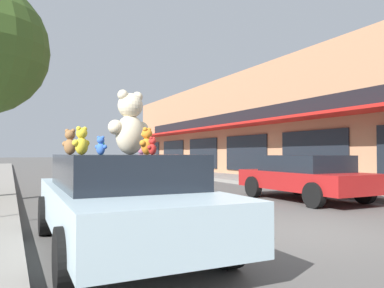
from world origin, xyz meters
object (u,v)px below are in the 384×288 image
(teddy_bear_blue, at_px, (101,146))
(teddy_bear_brown, at_px, (70,142))
(teddy_bear_orange, at_px, (147,142))
(teddy_bear_teal, at_px, (102,148))
(teddy_bear_yellow, at_px, (82,141))
(teddy_bear_giant, at_px, (130,124))
(teddy_bear_pink, at_px, (142,145))
(teddy_bear_red, at_px, (152,146))
(plush_art_car, at_px, (121,198))
(parked_car_far_center, at_px, (305,176))

(teddy_bear_blue, height_order, teddy_bear_brown, teddy_bear_brown)
(teddy_bear_brown, height_order, teddy_bear_orange, teddy_bear_orange)
(teddy_bear_teal, bearing_deg, teddy_bear_yellow, 0.68)
(teddy_bear_giant, xyz_separation_m, teddy_bear_pink, (0.53, 1.05, -0.30))
(teddy_bear_pink, bearing_deg, teddy_bear_teal, 54.16)
(teddy_bear_yellow, height_order, teddy_bear_red, teddy_bear_yellow)
(teddy_bear_yellow, distance_m, teddy_bear_pink, 2.24)
(plush_art_car, bearing_deg, teddy_bear_red, -83.51)
(teddy_bear_blue, bearing_deg, teddy_bear_giant, -77.65)
(teddy_bear_brown, relative_size, teddy_bear_pink, 1.10)
(teddy_bear_brown, bearing_deg, teddy_bear_orange, -171.03)
(teddy_bear_red, xyz_separation_m, teddy_bear_orange, (0.15, 0.63, 0.08))
(plush_art_car, height_order, teddy_bear_blue, teddy_bear_blue)
(plush_art_car, bearing_deg, teddy_bear_blue, -120.34)
(plush_art_car, relative_size, parked_car_far_center, 1.11)
(teddy_bear_teal, distance_m, teddy_bear_brown, 0.60)
(plush_art_car, relative_size, teddy_bear_blue, 20.14)
(teddy_bear_giant, relative_size, teddy_bear_blue, 4.14)
(plush_art_car, bearing_deg, teddy_bear_yellow, -136.43)
(teddy_bear_red, distance_m, teddy_bear_brown, 1.49)
(teddy_bear_giant, bearing_deg, plush_art_car, 14.28)
(teddy_bear_yellow, distance_m, teddy_bear_orange, 0.94)
(teddy_bear_red, bearing_deg, teddy_bear_teal, -117.33)
(parked_car_far_center, bearing_deg, plush_art_car, -154.00)
(teddy_bear_yellow, height_order, teddy_bear_brown, teddy_bear_brown)
(teddy_bear_giant, xyz_separation_m, teddy_bear_teal, (-0.33, 0.42, -0.36))
(plush_art_car, height_order, teddy_bear_red, teddy_bear_red)
(teddy_bear_red, distance_m, teddy_bear_orange, 0.65)
(teddy_bear_orange, bearing_deg, teddy_bear_red, 35.61)
(teddy_bear_brown, relative_size, parked_car_far_center, 0.09)
(teddy_bear_blue, height_order, teddy_bear_red, teddy_bear_blue)
(teddy_bear_pink, xyz_separation_m, parked_car_far_center, (5.67, 1.95, -0.81))
(teddy_bear_yellow, xyz_separation_m, teddy_bear_brown, (-0.02, 0.85, 0.01))
(teddy_bear_yellow, height_order, teddy_bear_orange, teddy_bear_orange)
(teddy_bear_yellow, bearing_deg, teddy_bear_blue, 110.75)
(teddy_bear_pink, height_order, teddy_bear_orange, teddy_bear_orange)
(teddy_bear_pink, bearing_deg, teddy_bear_giant, 81.05)
(teddy_bear_red, relative_size, teddy_bear_teal, 1.00)
(plush_art_car, height_order, teddy_bear_giant, teddy_bear_giant)
(teddy_bear_orange, height_order, parked_car_far_center, teddy_bear_orange)
(teddy_bear_giant, distance_m, parked_car_far_center, 6.97)
(teddy_bear_giant, height_order, teddy_bear_teal, teddy_bear_giant)
(teddy_bear_giant, bearing_deg, teddy_bear_pink, -137.00)
(teddy_bear_yellow, bearing_deg, teddy_bear_giant, -170.80)
(parked_car_far_center, bearing_deg, teddy_bear_blue, -150.43)
(teddy_bear_blue, xyz_separation_m, teddy_bear_red, (0.57, -0.26, -0.00))
(teddy_bear_yellow, relative_size, parked_car_far_center, 0.08)
(teddy_bear_giant, distance_m, teddy_bear_pink, 1.21)
(teddy_bear_blue, bearing_deg, teddy_bear_red, -156.87)
(teddy_bear_orange, bearing_deg, teddy_bear_pink, -147.11)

